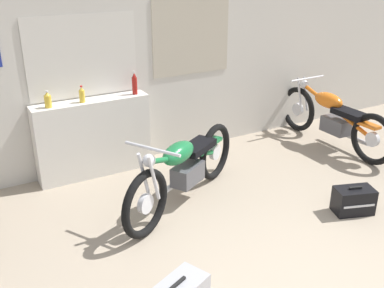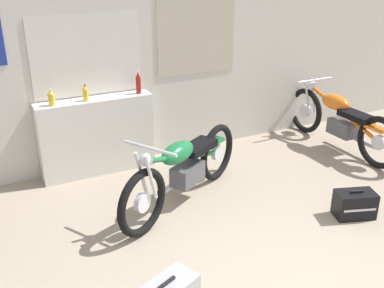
# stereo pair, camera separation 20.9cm
# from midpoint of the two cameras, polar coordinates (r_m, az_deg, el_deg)

# --- Properties ---
(wall_back) EXTENTS (10.00, 0.07, 2.80)m
(wall_back) POSITION_cam_midpoint_polar(r_m,az_deg,el_deg) (5.94, -4.89, 11.00)
(wall_back) COLOR beige
(wall_back) RESTS_ON ground_plane
(sill_counter) EXTENTS (1.44, 0.28, 0.99)m
(sill_counter) POSITION_cam_midpoint_polar(r_m,az_deg,el_deg) (5.81, -10.96, 0.97)
(sill_counter) COLOR silver
(sill_counter) RESTS_ON ground_plane
(bottle_leftmost) EXTENTS (0.08, 0.08, 0.20)m
(bottle_leftmost) POSITION_cam_midpoint_polar(r_m,az_deg,el_deg) (5.48, -16.38, 5.60)
(bottle_leftmost) COLOR gold
(bottle_leftmost) RESTS_ON sill_counter
(bottle_left_center) EXTENTS (0.07, 0.07, 0.20)m
(bottle_left_center) POSITION_cam_midpoint_polar(r_m,az_deg,el_deg) (5.57, -12.33, 6.28)
(bottle_left_center) COLOR gold
(bottle_left_center) RESTS_ON sill_counter
(bottle_center) EXTENTS (0.07, 0.07, 0.30)m
(bottle_center) POSITION_cam_midpoint_polar(r_m,az_deg,el_deg) (5.76, -5.79, 7.68)
(bottle_center) COLOR maroon
(bottle_center) RESTS_ON sill_counter
(motorcycle_green) EXTENTS (1.93, 1.17, 0.91)m
(motorcycle_green) POSITION_cam_midpoint_polar(r_m,az_deg,el_deg) (4.99, 0.16, -3.10)
(motorcycle_green) COLOR black
(motorcycle_green) RESTS_ON ground_plane
(motorcycle_orange) EXTENTS (0.64, 2.17, 0.90)m
(motorcycle_orange) POSITION_cam_midpoint_polar(r_m,az_deg,el_deg) (6.82, 19.08, 2.89)
(motorcycle_orange) COLOR black
(motorcycle_orange) RESTS_ON ground_plane
(hard_case_black) EXTENTS (0.47, 0.37, 0.31)m
(hard_case_black) POSITION_cam_midpoint_polar(r_m,az_deg,el_deg) (5.21, 21.05, -7.17)
(hard_case_black) COLOR black
(hard_case_black) RESTS_ON ground_plane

